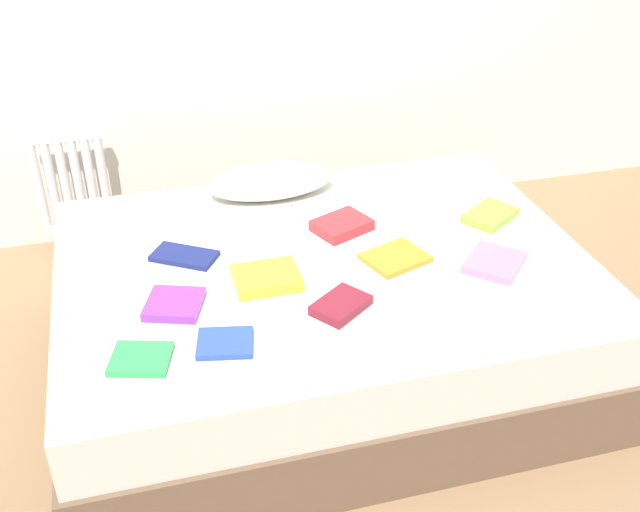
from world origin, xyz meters
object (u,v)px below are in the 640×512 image
(textbook_maroon, at_px, (341,305))
(textbook_orange, at_px, (395,258))
(radiator, at_px, (72,183))
(textbook_navy, at_px, (184,256))
(textbook_lime, at_px, (490,215))
(pillow, at_px, (270,181))
(textbook_red, at_px, (342,225))
(bed, at_px, (323,313))
(textbook_purple, at_px, (174,304))
(textbook_green, at_px, (141,359))
(textbook_blue, at_px, (225,343))
(textbook_yellow, at_px, (266,278))
(textbook_pink, at_px, (494,262))

(textbook_maroon, bearing_deg, textbook_orange, 4.67)
(radiator, distance_m, textbook_navy, 1.16)
(radiator, xyz_separation_m, textbook_lime, (1.68, -1.09, 0.15))
(pillow, xyz_separation_m, textbook_red, (0.21, -0.38, -0.04))
(bed, xyz_separation_m, textbook_navy, (-0.50, 0.14, 0.26))
(textbook_lime, relative_size, textbook_orange, 0.98)
(textbook_maroon, distance_m, textbook_navy, 0.67)
(textbook_maroon, bearing_deg, textbook_purple, 127.56)
(textbook_purple, bearing_deg, textbook_red, 46.63)
(textbook_green, relative_size, textbook_blue, 1.02)
(pillow, distance_m, textbook_yellow, 0.69)
(bed, relative_size, textbook_navy, 8.37)
(pillow, bearing_deg, textbook_pink, -49.12)
(bed, relative_size, textbook_red, 9.50)
(textbook_pink, xyz_separation_m, textbook_blue, (-1.03, -0.21, -0.01))
(textbook_lime, bearing_deg, textbook_red, 139.96)
(textbook_purple, height_order, textbook_blue, textbook_purple)
(textbook_green, bearing_deg, radiator, 114.78)
(radiator, bearing_deg, textbook_navy, -67.60)
(textbook_lime, height_order, textbook_yellow, textbook_yellow)
(bed, bearing_deg, textbook_navy, 164.85)
(textbook_red, relative_size, textbook_maroon, 1.11)
(textbook_pink, distance_m, textbook_orange, 0.36)
(bed, relative_size, pillow, 3.68)
(textbook_lime, bearing_deg, textbook_orange, 168.87)
(textbook_maroon, relative_size, textbook_purple, 1.04)
(textbook_blue, bearing_deg, textbook_lime, 36.22)
(textbook_green, bearing_deg, textbook_orange, 36.49)
(textbook_maroon, height_order, textbook_orange, textbook_maroon)
(textbook_green, bearing_deg, textbook_pink, 25.87)
(textbook_yellow, bearing_deg, textbook_pink, -8.04)
(radiator, height_order, textbook_blue, radiator)
(pillow, xyz_separation_m, textbook_orange, (0.34, -0.65, -0.06))
(textbook_navy, height_order, textbook_yellow, textbook_yellow)
(bed, xyz_separation_m, textbook_yellow, (-0.24, -0.11, 0.28))
(pillow, height_order, textbook_blue, pillow)
(textbook_red, bearing_deg, textbook_green, -166.28)
(radiator, bearing_deg, textbook_green, -81.68)
(pillow, relative_size, textbook_lime, 2.50)
(textbook_navy, relative_size, textbook_yellow, 1.03)
(textbook_yellow, relative_size, textbook_green, 1.29)
(textbook_blue, bearing_deg, textbook_purple, 129.86)
(bed, relative_size, textbook_yellow, 8.63)
(radiator, height_order, textbook_lime, radiator)
(pillow, bearing_deg, textbook_green, -121.89)
(textbook_red, xyz_separation_m, textbook_orange, (0.13, -0.27, -0.01))
(textbook_green, bearing_deg, textbook_yellow, 51.41)
(textbook_blue, bearing_deg, bed, 55.56)
(textbook_green, bearing_deg, textbook_lime, 37.24)
(textbook_lime, relative_size, textbook_navy, 0.91)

